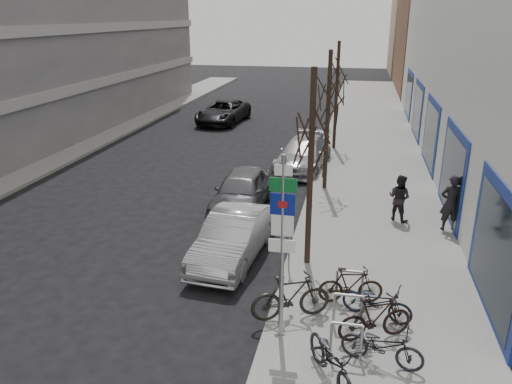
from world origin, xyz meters
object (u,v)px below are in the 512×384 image
at_px(bike_near_right, 375,318).
at_px(pedestrian_far, 399,197).
at_px(highway_sign_pole, 282,238).
at_px(tree_far, 338,70).
at_px(parked_car_mid, 241,191).
at_px(pedestrian_near, 451,203).
at_px(bike_mid_curb, 377,299).
at_px(bike_far_inner, 351,285).
at_px(meter_back, 322,144).
at_px(bike_near_left, 332,356).
at_px(tree_mid, 329,88).
at_px(parked_car_back, 303,154).
at_px(lane_car, 223,112).
at_px(meter_front, 289,243).
at_px(bike_far_curb, 382,342).
at_px(tree_near, 312,123).
at_px(meter_mid, 310,180).
at_px(parked_car_front, 233,237).
at_px(bike_mid_inner, 291,296).
at_px(bike_rack, 348,307).

xyz_separation_m(bike_near_right, pedestrian_far, (0.89, 6.89, 0.29)).
bearing_deg(highway_sign_pole, tree_far, 89.31).
distance_m(parked_car_mid, pedestrian_near, 7.05).
bearing_deg(tree_far, bike_mid_curb, -83.20).
bearing_deg(bike_far_inner, meter_back, -2.99).
relative_size(bike_near_left, pedestrian_far, 1.14).
distance_m(tree_mid, pedestrian_near, 6.17).
relative_size(tree_mid, bike_mid_curb, 3.39).
xyz_separation_m(parked_car_mid, parked_car_back, (1.60, 5.54, -0.02)).
bearing_deg(pedestrian_near, pedestrian_far, -28.59).
bearing_deg(lane_car, bike_near_left, -64.68).
relative_size(bike_near_left, parked_car_mid, 0.43).
relative_size(meter_back, bike_near_left, 0.69).
bearing_deg(parked_car_back, lane_car, 130.96).
height_order(parked_car_mid, pedestrian_near, pedestrian_near).
height_order(highway_sign_pole, meter_back, highway_sign_pole).
xyz_separation_m(meter_front, bike_far_curb, (2.35, -3.53, -0.27)).
xyz_separation_m(tree_near, meter_mid, (-0.45, 5.00, -3.19)).
bearing_deg(parked_car_mid, parked_car_back, 74.96).
xyz_separation_m(meter_front, pedestrian_near, (4.65, 3.64, 0.16)).
xyz_separation_m(meter_back, pedestrian_far, (3.11, -6.82, 0.04)).
bearing_deg(bike_mid_curb, pedestrian_near, -6.09).
distance_m(bike_near_right, pedestrian_near, 6.81).
relative_size(bike_near_left, parked_car_front, 0.44).
height_order(tree_near, parked_car_mid, tree_near).
bearing_deg(bike_mid_curb, bike_mid_inner, 118.94).
distance_m(meter_back, bike_near_left, 15.30).
bearing_deg(meter_back, bike_mid_inner, -88.42).
bearing_deg(meter_mid, parked_car_back, 99.58).
height_order(tree_far, lane_car, tree_far).
xyz_separation_m(tree_mid, parked_car_mid, (-2.80, -2.60, -3.38)).
distance_m(meter_front, parked_car_mid, 4.99).
bearing_deg(bike_near_left, lane_car, 80.66).
distance_m(bike_near_right, pedestrian_far, 6.95).
xyz_separation_m(tree_far, bike_near_right, (1.77, -16.21, -3.44)).
bearing_deg(parked_car_back, bike_near_right, -70.05).
xyz_separation_m(meter_front, parked_car_front, (-1.70, 0.55, -0.23)).
bearing_deg(meter_back, bike_rack, -82.98).
distance_m(bike_near_right, parked_car_back, 13.00).
bearing_deg(bike_mid_curb, pedestrian_far, 9.25).
bearing_deg(tree_mid, bike_far_inner, -81.62).
xyz_separation_m(parked_car_front, pedestrian_near, (6.35, 3.08, 0.39)).
relative_size(meter_mid, lane_car, 0.24).
bearing_deg(bike_mid_curb, highway_sign_pole, 135.52).
relative_size(bike_near_right, parked_car_back, 0.35).
bearing_deg(meter_mid, bike_mid_curb, -72.83).
relative_size(bike_far_curb, lane_car, 0.31).
bearing_deg(meter_front, highway_sign_pole, -85.25).
bearing_deg(bike_near_left, tree_near, 72.20).
distance_m(tree_mid, meter_back, 5.13).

